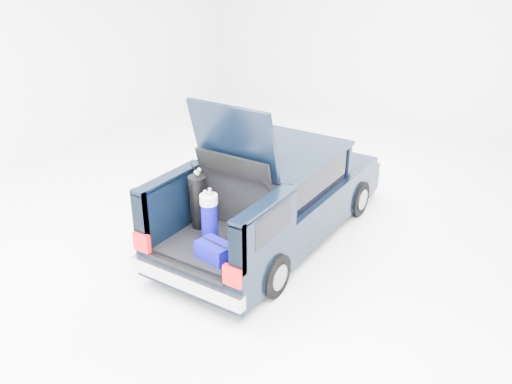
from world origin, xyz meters
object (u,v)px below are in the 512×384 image
Objects in this scene: car at (277,197)px; black_golf_bag at (199,202)px; red_suitcase at (254,232)px; blue_golf_bag at (209,218)px; blue_duffel at (215,250)px.

car is 1.46m from black_golf_bag.
black_golf_bag reaches higher than red_suitcase.
blue_golf_bag is (-0.11, -1.59, 0.29)m from car.
red_suitcase is 1.02× the size of blue_duffel.
black_golf_bag is 1.12× the size of blue_golf_bag.
blue_golf_bag is (0.38, -0.25, -0.04)m from black_golf_bag.
car is 1.62m from blue_golf_bag.
black_golf_bag reaches higher than blue_duffel.
car is 5.19× the size of black_golf_bag.
blue_duffel is at bearing -58.63° from blue_golf_bag.
blue_duffel is at bearing -84.10° from car.
black_golf_bag is (-0.98, 0.08, 0.16)m from red_suitcase.
red_suitcase is at bearing 2.47° from blue_golf_bag.
car reaches higher than red_suitcase.
red_suitcase is at bearing -15.47° from black_golf_bag.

